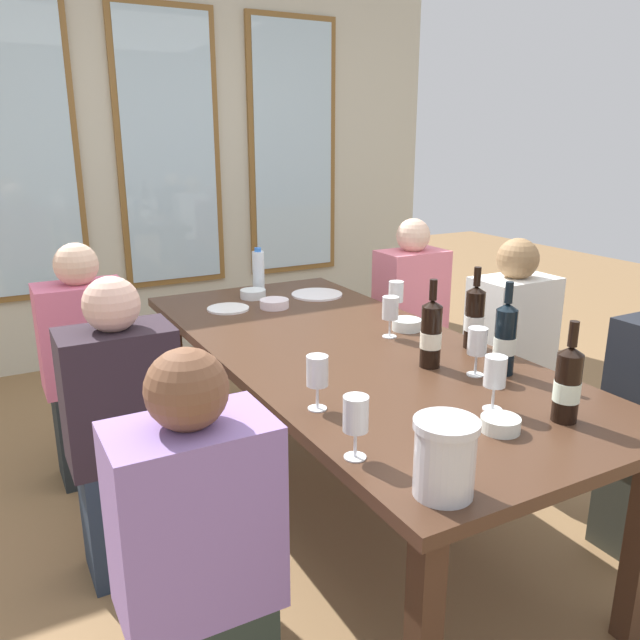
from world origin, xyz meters
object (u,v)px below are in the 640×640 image
object	(u,v)px
tasting_bowl_0	(500,424)
wine_glass_4	(477,342)
tasting_bowl_1	(274,304)
wine_glass_3	(396,293)
metal_pitcher	(445,457)
seated_person_1	(509,361)
water_bottle	(258,271)
seated_person_5	(410,320)
wine_bottle_3	(431,334)
white_plate_1	(228,309)
seated_person_2	(198,576)
seated_person_0	(124,438)
seated_person_4	(88,370)
white_plate_0	(317,294)
wine_glass_0	(390,310)
wine_bottle_1	(474,317)
tasting_bowl_3	(253,294)
dining_table	(347,362)
wine_bottle_0	(505,339)
tasting_bowl_2	(407,325)
wine_glass_1	(495,373)
wine_glass_5	(356,415)
wine_glass_2	(317,373)
wine_bottle_2	(568,384)

from	to	relation	value
tasting_bowl_0	wine_glass_4	size ratio (longest dim) A/B	0.65
tasting_bowl_1	wine_glass_3	distance (m)	0.61
metal_pitcher	seated_person_1	world-z (taller)	seated_person_1
tasting_bowl_1	wine_glass_4	size ratio (longest dim) A/B	0.82
water_bottle	seated_person_5	xyz separation A→B (m)	(0.84, -0.24, -0.33)
wine_bottle_3	white_plate_1	bearing A→B (deg)	108.74
water_bottle	seated_person_2	size ratio (longest dim) A/B	0.22
metal_pitcher	tasting_bowl_1	distance (m)	1.75
wine_glass_4	seated_person_0	world-z (taller)	seated_person_0
white_plate_1	wine_bottle_3	xyz separation A→B (m)	(0.37, -1.09, 0.12)
metal_pitcher	seated_person_4	size ratio (longest dim) A/B	0.17
white_plate_0	wine_glass_0	world-z (taller)	wine_glass_0
seated_person_1	wine_bottle_1	bearing A→B (deg)	-152.23
white_plate_1	tasting_bowl_3	size ratio (longest dim) A/B	1.54
wine_glass_0	wine_glass_3	xyz separation A→B (m)	(0.19, 0.22, 0.00)
dining_table	tasting_bowl_1	world-z (taller)	tasting_bowl_1
wine_glass_0	seated_person_4	distance (m)	1.40
white_plate_0	wine_bottle_3	xyz separation A→B (m)	(-0.14, -1.14, 0.12)
wine_bottle_0	seated_person_0	distance (m)	1.39
wine_bottle_3	wine_glass_3	xyz separation A→B (m)	(0.26, 0.58, -0.00)
wine_bottle_0	wine_glass_0	xyz separation A→B (m)	(-0.11, 0.54, -0.01)
white_plate_1	wine_bottle_0	distance (m)	1.39
metal_pitcher	seated_person_4	bearing A→B (deg)	105.82
tasting_bowl_2	seated_person_2	xyz separation A→B (m)	(-1.23, -0.85, -0.24)
white_plate_0	tasting_bowl_3	bearing A→B (deg)	160.95
tasting_bowl_3	wine_glass_1	world-z (taller)	wine_glass_1
wine_bottle_3	metal_pitcher	bearing A→B (deg)	-125.93
water_bottle	wine_glass_5	distance (m)	1.88
dining_table	wine_glass_2	bearing A→B (deg)	-129.59
white_plate_0	wine_bottle_0	distance (m)	1.32
wine_bottle_0	wine_glass_5	distance (m)	0.83
metal_pitcher	wine_glass_0	world-z (taller)	metal_pitcher
dining_table	water_bottle	size ratio (longest dim) A/B	9.68
seated_person_5	white_plate_0	bearing A→B (deg)	178.25
wine_glass_4	seated_person_1	distance (m)	0.88
wine_bottle_1	metal_pitcher	bearing A→B (deg)	-135.07
wine_bottle_2	seated_person_4	distance (m)	2.06
seated_person_2	seated_person_4	size ratio (longest dim) A/B	1.00
tasting_bowl_0	tasting_bowl_1	size ratio (longest dim) A/B	0.80
tasting_bowl_0	metal_pitcher	bearing A→B (deg)	-152.87
tasting_bowl_0	seated_person_1	world-z (taller)	seated_person_1
wine_glass_0	seated_person_4	xyz separation A→B (m)	(-1.11, 0.79, -0.33)
seated_person_0	seated_person_1	bearing A→B (deg)	-1.94
water_bottle	wine_glass_4	bearing A→B (deg)	-83.08
white_plate_1	wine_bottle_3	world-z (taller)	wine_bottle_3
tasting_bowl_0	wine_glass_1	distance (m)	0.18
tasting_bowl_0	wine_glass_3	size ratio (longest dim) A/B	0.65
dining_table	wine_glass_5	xyz separation A→B (m)	(-0.45, -0.80, 0.19)
dining_table	tasting_bowl_3	size ratio (longest dim) A/B	17.57
wine_bottle_1	wine_bottle_3	world-z (taller)	same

